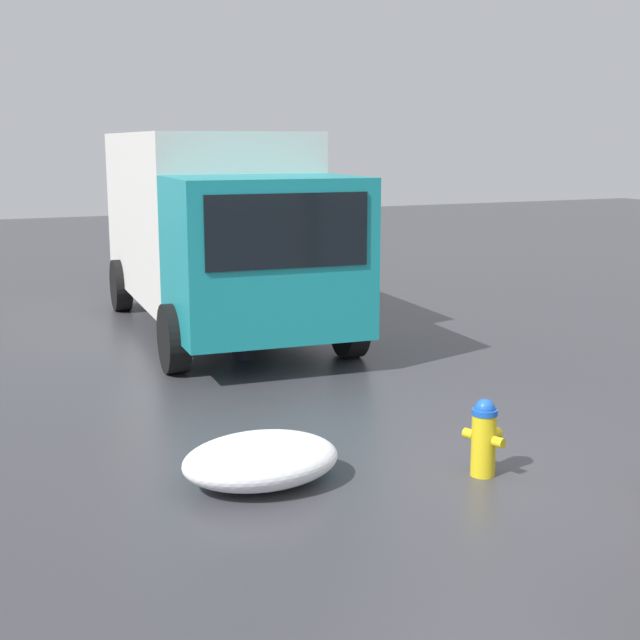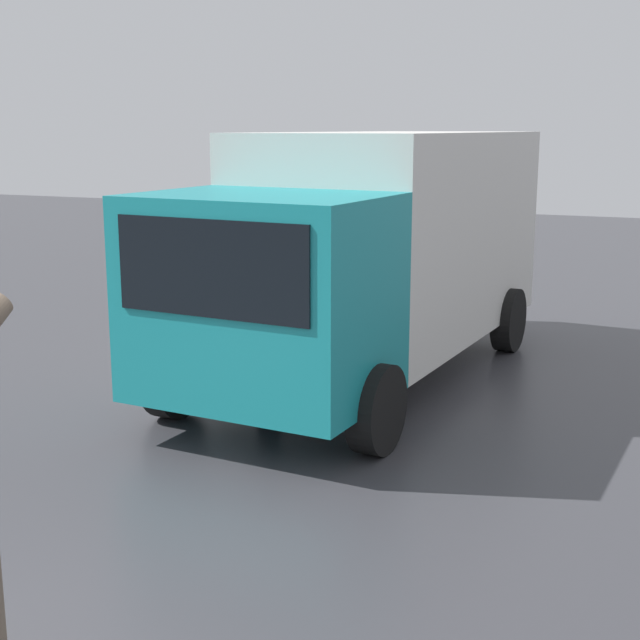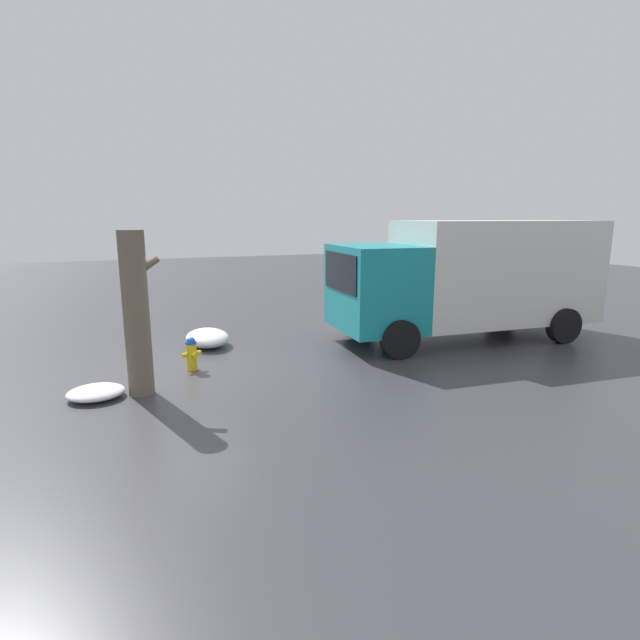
{
  "view_description": "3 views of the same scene",
  "coord_description": "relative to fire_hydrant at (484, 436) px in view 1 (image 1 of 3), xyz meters",
  "views": [
    {
      "loc": [
        -6.23,
        4.49,
        2.93
      ],
      "look_at": [
        3.27,
        0.09,
        0.83
      ],
      "focal_mm": 50.0,
      "sensor_mm": 36.0,
      "label": 1
    },
    {
      "loc": [
        -3.32,
        -3.68,
        3.13
      ],
      "look_at": [
        4.15,
        -0.48,
        1.37
      ],
      "focal_mm": 50.0,
      "sensor_mm": 36.0,
      "label": 2
    },
    {
      "loc": [
        -1.36,
        -10.35,
        3.16
      ],
      "look_at": [
        2.76,
        -0.38,
        0.93
      ],
      "focal_mm": 28.0,
      "sensor_mm": 36.0,
      "label": 3
    }
  ],
  "objects": [
    {
      "name": "ground_plane",
      "position": [
        -0.0,
        0.0,
        -0.36
      ],
      "size": [
        60.0,
        60.0,
        0.0
      ],
      "primitive_type": "plane",
      "color": "#38383D"
    },
    {
      "name": "fire_hydrant",
      "position": [
        0.0,
        0.0,
        0.0
      ],
      "size": [
        0.43,
        0.33,
        0.71
      ],
      "rotation": [
        0.0,
        0.0,
        5.03
      ],
      "color": "yellow",
      "rests_on": "ground_plane"
    },
    {
      "name": "delivery_truck",
      "position": [
        7.18,
        0.1,
        1.31
      ],
      "size": [
        7.07,
        3.12,
        3.07
      ],
      "rotation": [
        0.0,
        0.0,
        1.5
      ],
      "color": "teal",
      "rests_on": "ground_plane"
    },
    {
      "name": "pedestrian",
      "position": [
        4.97,
        0.49,
        0.58
      ],
      "size": [
        0.38,
        0.38,
        1.72
      ],
      "rotation": [
        0.0,
        0.0,
        5.04
      ],
      "color": "#23232D",
      "rests_on": "ground_plane"
    },
    {
      "name": "snow_pile_curbside",
      "position": [
        0.65,
        1.87,
        -0.15
      ],
      "size": [
        1.04,
        1.4,
        0.43
      ],
      "color": "white",
      "rests_on": "ground_plane"
    }
  ]
}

